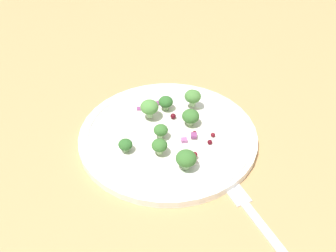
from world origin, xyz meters
The scene contains 22 objects.
ground_plane centered at (0.00, 0.00, -1.00)cm, with size 180.00×180.00×2.00cm, color tan.
plate centered at (-0.78, -0.68, 0.86)cm, with size 28.17×28.17×1.70cm.
dressing_pool centered at (-0.78, -0.68, 1.30)cm, with size 16.34×16.34×0.20cm, color white.
broccoli_floret_0 centered at (0.02, -4.69, 3.04)cm, with size 2.77×2.77×2.81cm.
broccoli_floret_1 centered at (-8.86, -0.85, 3.05)cm, with size 2.97×2.97×3.00cm.
broccoli_floret_2 centered at (-1.72, 0.75, 2.93)cm, with size 2.21×2.21×2.24cm.
broccoli_floret_3 centered at (4.95, -2.09, 2.97)cm, with size 2.41×2.41×2.44cm.
broccoli_floret_4 centered at (-5.11, 1.96, 3.06)cm, with size 2.34×2.34×2.37cm.
broccoli_floret_5 centered at (-3.03, 6.62, 2.66)cm, with size 2.12×2.12×2.15cm.
broccoli_floret_6 centered at (4.28, -6.58, 3.57)cm, with size 2.78×2.78×2.82cm.
broccoli_floret_7 centered at (3.49, 1.11, 3.65)cm, with size 2.94×2.94×2.98cm.
cranberry_0 centered at (5.20, 0.89, 1.64)cm, with size 0.77×0.77×0.77cm, color maroon.
cranberry_1 centered at (-2.42, -4.54, 1.60)cm, with size 0.75×0.75×0.75cm, color maroon.
cranberry_2 centered at (-7.58, -2.61, 2.18)cm, with size 0.91×0.91×0.91cm, color maroon.
cranberry_3 centered at (2.32, -2.54, 1.87)cm, with size 0.92×0.92×0.92cm, color #4C0A14.
cranberry_4 centered at (-3.79, -7.07, 1.72)cm, with size 0.72×0.72×0.72cm, color maroon.
cranberry_5 centered at (-5.20, -6.00, 1.69)cm, with size 0.76×0.76×0.76cm, color #4C0A14.
onion_bit_0 centered at (-3.21, -4.11, 1.91)cm, with size 1.03×0.93×0.45cm, color #843D75.
onion_bit_1 centered at (6.96, -1.76, 1.59)cm, with size 0.90×1.36×0.35cm, color #843D75.
onion_bit_2 centered at (-3.56, -2.40, 1.64)cm, with size 0.89×0.93×0.51cm, color #A35B93.
onion_bit_3 centered at (6.40, 2.05, 1.43)cm, with size 0.92×1.08×0.32cm, color #843D75.
fork centered at (-21.10, -7.24, 0.25)cm, with size 18.67×4.31×0.50cm.
Camera 1 is at (-48.39, 14.13, 44.22)cm, focal length 44.58 mm.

